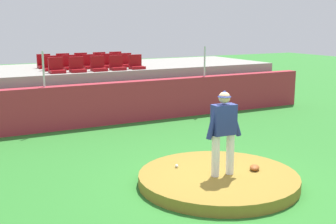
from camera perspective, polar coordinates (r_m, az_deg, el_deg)
name	(u,v)px	position (r m, az deg, el deg)	size (l,w,h in m)	color
ground_plane	(218,184)	(9.29, 6.46, -9.23)	(60.00, 60.00, 0.00)	#2B7529
pitchers_mound	(218,179)	(9.25, 6.48, -8.57)	(3.29, 3.29, 0.23)	olive
pitcher	(224,127)	(8.88, 7.18, -1.88)	(0.81, 0.28, 1.74)	silver
baseball	(177,166)	(9.51, 1.12, -6.97)	(0.07, 0.07, 0.07)	white
fielding_glove	(255,168)	(9.53, 11.09, -7.04)	(0.30, 0.20, 0.11)	brown
brick_barrier	(109,103)	(14.54, -7.58, 1.09)	(15.78, 0.40, 1.36)	#A72B37
fence_post_left	(43,69)	(13.79, -15.76, 5.33)	(0.06, 0.06, 1.08)	silver
fence_post_right	(205,61)	(16.01, 4.74, 6.51)	(0.06, 0.06, 1.08)	silver
bleacher_platform	(85,89)	(16.95, -10.70, 2.97)	(14.49, 4.24, 1.65)	gray
stadium_chair_0	(57,68)	(14.95, -14.17, 5.50)	(0.48, 0.44, 0.50)	maroon
stadium_chair_1	(77,67)	(15.08, -11.62, 5.66)	(0.48, 0.44, 0.50)	maroon
stadium_chair_2	(98,66)	(15.31, -8.97, 5.84)	(0.48, 0.44, 0.50)	maroon
stadium_chair_3	(117,65)	(15.54, -6.58, 5.99)	(0.48, 0.44, 0.50)	maroon
stadium_chair_4	(136,64)	(15.83, -4.11, 6.13)	(0.48, 0.44, 0.50)	maroon
stadium_chair_5	(51,66)	(15.77, -14.90, 5.76)	(0.48, 0.44, 0.50)	maroon
stadium_chair_6	(70,65)	(15.99, -12.53, 5.95)	(0.48, 0.44, 0.50)	maroon
stadium_chair_7	(90,64)	(16.18, -10.04, 6.10)	(0.48, 0.44, 0.50)	maroon
stadium_chair_8	(107,63)	(16.41, -7.83, 6.24)	(0.48, 0.44, 0.50)	maroon
stadium_chair_9	(126,62)	(16.63, -5.41, 6.37)	(0.48, 0.44, 0.50)	maroon
stadium_chair_10	(44,64)	(16.65, -15.63, 6.00)	(0.48, 0.44, 0.50)	maroon
stadium_chair_11	(64,63)	(16.83, -13.28, 6.17)	(0.48, 0.44, 0.50)	maroon
stadium_chair_12	(82,62)	(17.01, -11.06, 6.32)	(0.48, 0.44, 0.50)	maroon
stadium_chair_13	(100,61)	(17.27, -8.72, 6.47)	(0.48, 0.44, 0.50)	maroon
stadium_chair_14	(117,61)	(17.47, -6.65, 6.59)	(0.48, 0.44, 0.50)	maroon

